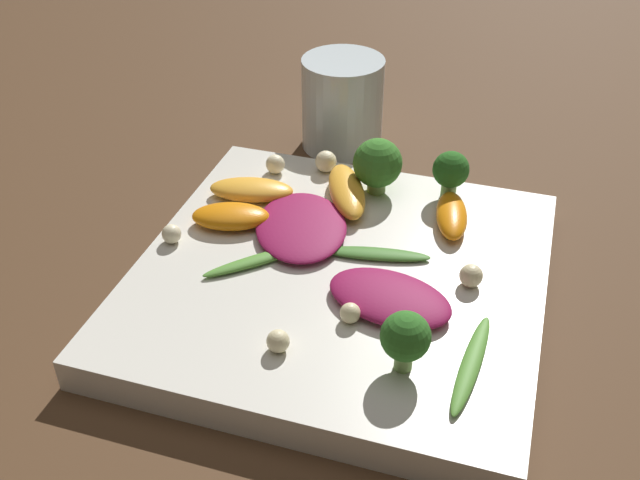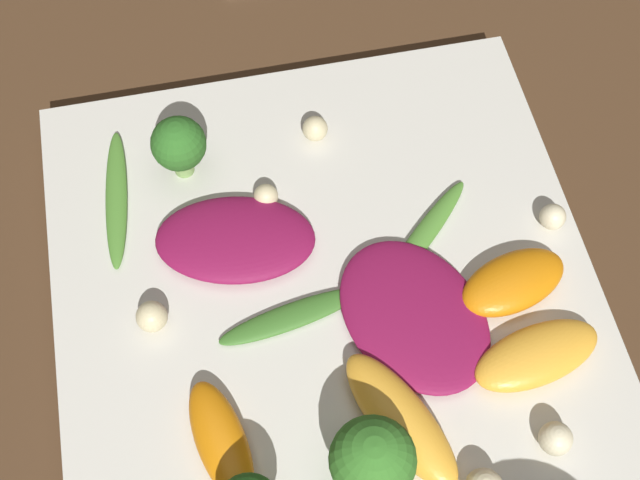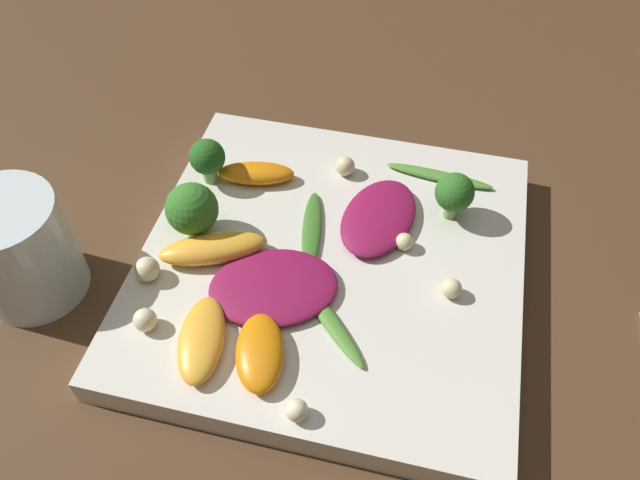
{
  "view_description": "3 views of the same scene",
  "coord_description": "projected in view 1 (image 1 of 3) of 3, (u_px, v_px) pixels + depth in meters",
  "views": [
    {
      "loc": [
        0.11,
        -0.4,
        0.35
      ],
      "look_at": [
        -0.02,
        0.01,
        0.04
      ],
      "focal_mm": 42.0,
      "sensor_mm": 36.0,
      "label": 1
    },
    {
      "loc": [
        0.04,
        0.21,
        0.44
      ],
      "look_at": [
        -0.0,
        -0.01,
        0.04
      ],
      "focal_mm": 50.0,
      "sensor_mm": 36.0,
      "label": 2
    },
    {
      "loc": [
        -0.28,
        -0.06,
        0.39
      ],
      "look_at": [
        0.01,
        0.01,
        0.03
      ],
      "focal_mm": 35.0,
      "sensor_mm": 36.0,
      "label": 3
    }
  ],
  "objects": [
    {
      "name": "drinking_glass",
      "position": [
        342.0,
        104.0,
        0.7
      ],
      "size": [
        0.08,
        0.08,
        0.09
      ],
      "color": "silver",
      "rests_on": "ground_plane"
    },
    {
      "name": "plate",
      "position": [
        340.0,
        281.0,
        0.54
      ],
      "size": [
        0.28,
        0.28,
        0.02
      ],
      "color": "silver",
      "rests_on": "ground_plane"
    },
    {
      "name": "arugula_sprig_0",
      "position": [
        376.0,
        254.0,
        0.54
      ],
      "size": [
        0.08,
        0.03,
        0.01
      ],
      "color": "#3D7528",
      "rests_on": "plate"
    },
    {
      "name": "orange_segment_1",
      "position": [
        452.0,
        215.0,
        0.57
      ],
      "size": [
        0.04,
        0.07,
        0.01
      ],
      "color": "orange",
      "rests_on": "plate"
    },
    {
      "name": "macadamia_nut_1",
      "position": [
        350.0,
        313.0,
        0.48
      ],
      "size": [
        0.01,
        0.01,
        0.01
      ],
      "color": "beige",
      "rests_on": "plate"
    },
    {
      "name": "ground_plane",
      "position": [
        340.0,
        294.0,
        0.54
      ],
      "size": [
        2.4,
        2.4,
        0.0
      ],
      "primitive_type": "plane",
      "color": "#4C331E"
    },
    {
      "name": "broccoli_floret_0",
      "position": [
        451.0,
        171.0,
        0.59
      ],
      "size": [
        0.03,
        0.03,
        0.04
      ],
      "color": "#84AD5B",
      "rests_on": "plate"
    },
    {
      "name": "radicchio_leaf_0",
      "position": [
        390.0,
        298.0,
        0.49
      ],
      "size": [
        0.09,
        0.07,
        0.01
      ],
      "color": "maroon",
      "rests_on": "plate"
    },
    {
      "name": "macadamia_nut_4",
      "position": [
        172.0,
        234.0,
        0.55
      ],
      "size": [
        0.01,
        0.01,
        0.01
      ],
      "color": "beige",
      "rests_on": "plate"
    },
    {
      "name": "broccoli_floret_1",
      "position": [
        405.0,
        338.0,
        0.44
      ],
      "size": [
        0.03,
        0.03,
        0.04
      ],
      "color": "#84AD5B",
      "rests_on": "plate"
    },
    {
      "name": "orange_segment_2",
      "position": [
        347.0,
        191.0,
        0.59
      ],
      "size": [
        0.06,
        0.08,
        0.02
      ],
      "color": "#FCAD33",
      "rests_on": "plate"
    },
    {
      "name": "radicchio_leaf_1",
      "position": [
        301.0,
        226.0,
        0.56
      ],
      "size": [
        0.1,
        0.11,
        0.01
      ],
      "color": "maroon",
      "rests_on": "plate"
    },
    {
      "name": "orange_segment_3",
      "position": [
        252.0,
        190.0,
        0.6
      ],
      "size": [
        0.07,
        0.04,
        0.01
      ],
      "color": "#FCAD33",
      "rests_on": "plate"
    },
    {
      "name": "broccoli_floret_2",
      "position": [
        376.0,
        164.0,
        0.6
      ],
      "size": [
        0.04,
        0.04,
        0.05
      ],
      "color": "#7A9E51",
      "rests_on": "plate"
    },
    {
      "name": "orange_segment_0",
      "position": [
        231.0,
        216.0,
        0.57
      ],
      "size": [
        0.07,
        0.05,
        0.02
      ],
      "color": "orange",
      "rests_on": "plate"
    },
    {
      "name": "arugula_sprig_2",
      "position": [
        261.0,
        259.0,
        0.53
      ],
      "size": [
        0.07,
        0.07,
        0.01
      ],
      "color": "#518E33",
      "rests_on": "plate"
    },
    {
      "name": "macadamia_nut_2",
      "position": [
        278.0,
        341.0,
        0.46
      ],
      "size": [
        0.01,
        0.01,
        0.01
      ],
      "color": "beige",
      "rests_on": "plate"
    },
    {
      "name": "macadamia_nut_3",
      "position": [
        471.0,
        276.0,
        0.51
      ],
      "size": [
        0.02,
        0.02,
        0.02
      ],
      "color": "beige",
      "rests_on": "plate"
    },
    {
      "name": "macadamia_nut_0",
      "position": [
        275.0,
        164.0,
        0.63
      ],
      "size": [
        0.02,
        0.02,
        0.02
      ],
      "color": "beige",
      "rests_on": "plate"
    },
    {
      "name": "macadamia_nut_5",
      "position": [
        326.0,
        161.0,
        0.63
      ],
      "size": [
        0.02,
        0.02,
        0.02
      ],
      "color": "beige",
      "rests_on": "plate"
    },
    {
      "name": "arugula_sprig_1",
      "position": [
        471.0,
        363.0,
        0.45
      ],
      "size": [
        0.02,
        0.09,
        0.01
      ],
      "color": "#518E33",
      "rests_on": "plate"
    }
  ]
}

